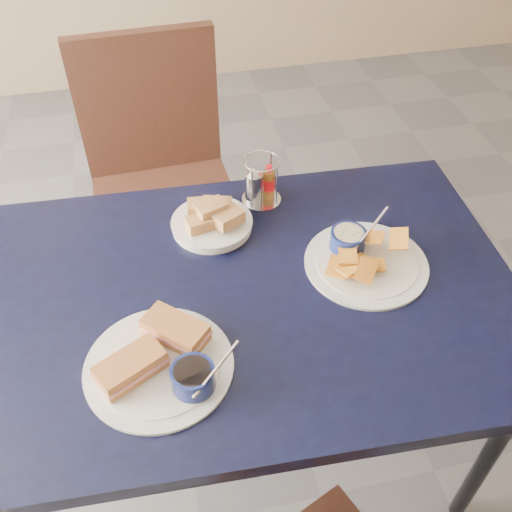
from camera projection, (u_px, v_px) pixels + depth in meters
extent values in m
plane|color=#58585D|center=(294.00, 409.00, 1.97)|extent=(6.00, 6.00, 0.00)
cube|color=black|center=(247.00, 296.00, 1.37)|extent=(1.34, 0.93, 0.04)
cylinder|color=black|center=(490.00, 454.00, 1.47)|extent=(0.04, 0.04, 0.71)
cylinder|color=black|center=(50.00, 325.00, 1.78)|extent=(0.04, 0.04, 0.71)
cylinder|color=black|center=(387.00, 268.00, 1.96)|extent=(0.04, 0.04, 0.71)
cube|color=black|center=(166.00, 203.00, 2.00)|extent=(0.50, 0.48, 0.05)
cylinder|color=black|center=(125.00, 299.00, 2.02)|extent=(0.04, 0.04, 0.47)
cylinder|color=black|center=(233.00, 281.00, 2.08)|extent=(0.04, 0.04, 0.47)
cylinder|color=black|center=(120.00, 232.00, 2.27)|extent=(0.04, 0.04, 0.47)
cylinder|color=black|center=(216.00, 218.00, 2.34)|extent=(0.04, 0.04, 0.47)
cube|color=black|center=(151.00, 103.00, 1.95)|extent=(0.48, 0.07, 0.50)
cylinder|color=white|center=(159.00, 366.00, 1.19)|extent=(0.31, 0.31, 0.01)
cylinder|color=white|center=(159.00, 365.00, 1.19)|extent=(0.26, 0.26, 0.00)
cube|color=#B57641|center=(131.00, 367.00, 1.16)|extent=(0.16, 0.13, 0.04)
cube|color=tan|center=(131.00, 368.00, 1.16)|extent=(0.16, 0.14, 0.01)
cube|color=#B57641|center=(175.00, 330.00, 1.23)|extent=(0.15, 0.15, 0.04)
cube|color=tan|center=(175.00, 331.00, 1.23)|extent=(0.16, 0.15, 0.01)
cylinder|color=#0B123D|center=(193.00, 377.00, 1.14)|extent=(0.09, 0.09, 0.05)
cylinder|color=black|center=(192.00, 373.00, 1.12)|extent=(0.08, 0.08, 0.01)
cylinder|color=silver|center=(216.00, 369.00, 1.10)|extent=(0.11, 0.07, 0.08)
cylinder|color=white|center=(366.00, 263.00, 1.41)|extent=(0.31, 0.31, 0.01)
cylinder|color=white|center=(366.00, 262.00, 1.41)|extent=(0.25, 0.25, 0.00)
cube|color=orange|center=(337.00, 268.00, 1.39)|extent=(0.07, 0.08, 0.01)
cube|color=orange|center=(355.00, 259.00, 1.40)|extent=(0.08, 0.08, 0.01)
cube|color=orange|center=(354.00, 271.00, 1.37)|extent=(0.07, 0.05, 0.02)
cube|color=orange|center=(372.00, 264.00, 1.38)|extent=(0.08, 0.06, 0.01)
cube|color=orange|center=(365.00, 274.00, 1.35)|extent=(0.07, 0.08, 0.03)
cube|color=orange|center=(351.00, 268.00, 1.35)|extent=(0.08, 0.07, 0.01)
cube|color=orange|center=(347.00, 257.00, 1.38)|extent=(0.06, 0.08, 0.02)
cube|color=orange|center=(370.00, 239.00, 1.41)|extent=(0.08, 0.07, 0.02)
cube|color=orange|center=(398.00, 242.00, 1.40)|extent=(0.06, 0.08, 0.03)
cylinder|color=#0B123D|center=(348.00, 240.00, 1.43)|extent=(0.09, 0.09, 0.05)
cylinder|color=beige|center=(349.00, 235.00, 1.42)|extent=(0.08, 0.08, 0.01)
cylinder|color=silver|center=(370.00, 229.00, 1.39)|extent=(0.11, 0.07, 0.08)
cylinder|color=white|center=(212.00, 225.00, 1.51)|extent=(0.21, 0.21, 0.02)
cylinder|color=white|center=(212.00, 222.00, 1.50)|extent=(0.17, 0.17, 0.00)
cube|color=tan|center=(201.00, 223.00, 1.47)|extent=(0.08, 0.06, 0.03)
cube|color=tan|center=(217.00, 206.00, 1.51)|extent=(0.09, 0.07, 0.03)
cube|color=tan|center=(228.00, 218.00, 1.46)|extent=(0.09, 0.08, 0.03)
cube|color=tan|center=(202.00, 207.00, 1.49)|extent=(0.08, 0.06, 0.03)
cube|color=tan|center=(211.00, 209.00, 1.47)|extent=(0.09, 0.07, 0.03)
cylinder|color=silver|center=(261.00, 199.00, 1.60)|extent=(0.11, 0.11, 0.01)
cylinder|color=silver|center=(271.00, 171.00, 1.58)|extent=(0.01, 0.01, 0.13)
cylinder|color=silver|center=(247.00, 174.00, 1.57)|extent=(0.01, 0.01, 0.13)
cylinder|color=silver|center=(252.00, 189.00, 1.52)|extent=(0.01, 0.01, 0.13)
cylinder|color=silver|center=(277.00, 185.00, 1.53)|extent=(0.01, 0.01, 0.13)
torus|color=silver|center=(262.00, 161.00, 1.51)|extent=(0.10, 0.10, 0.00)
cylinder|color=silver|center=(254.00, 187.00, 1.56)|extent=(0.05, 0.05, 0.08)
cone|color=silver|center=(254.00, 171.00, 1.52)|extent=(0.04, 0.04, 0.02)
cylinder|color=brown|center=(269.00, 184.00, 1.57)|extent=(0.03, 0.03, 0.08)
cylinder|color=red|center=(269.00, 184.00, 1.57)|extent=(0.03, 0.03, 0.03)
cylinder|color=red|center=(269.00, 169.00, 1.53)|extent=(0.02, 0.02, 0.02)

